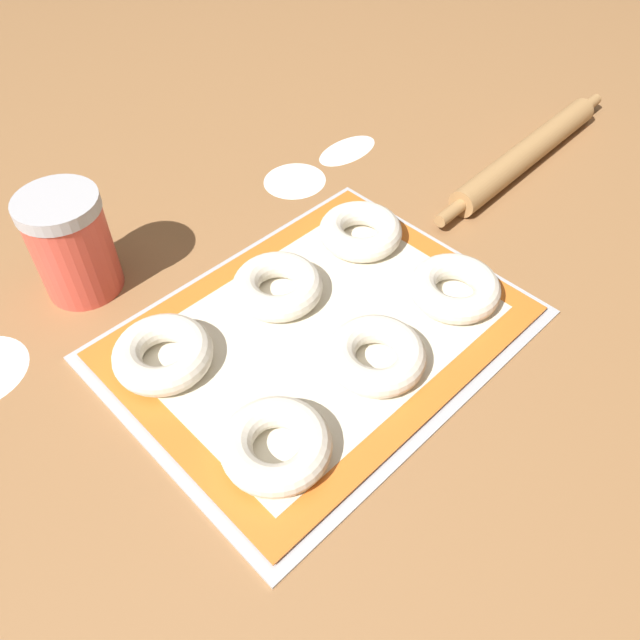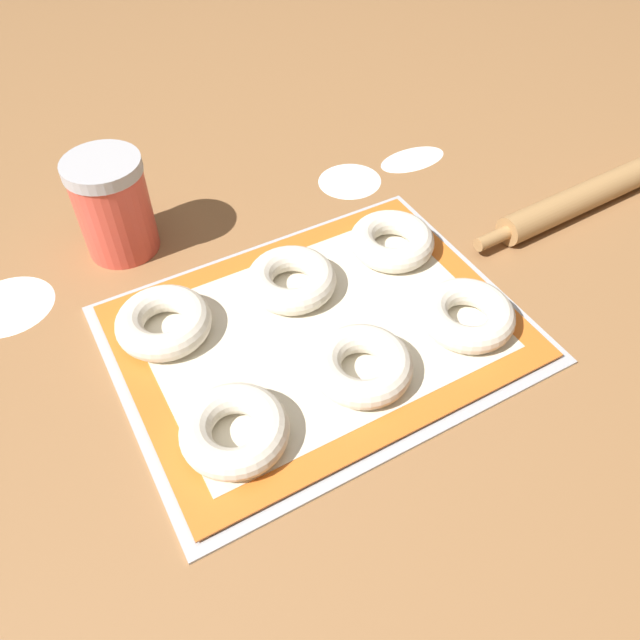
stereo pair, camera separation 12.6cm
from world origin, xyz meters
name	(u,v)px [view 1 (the left image)]	position (x,y,z in m)	size (l,w,h in m)	color
ground_plane	(306,340)	(0.00, 0.00, 0.00)	(2.80, 2.80, 0.00)	olive
baking_tray	(320,334)	(0.02, -0.01, 0.00)	(0.46, 0.35, 0.01)	#B2B5BA
baking_mat	(320,330)	(0.02, -0.01, 0.01)	(0.44, 0.33, 0.00)	orange
bagel_front_left	(276,445)	(-0.13, -0.09, 0.03)	(0.11, 0.11, 0.03)	silver
bagel_front_center	(376,355)	(0.02, -0.09, 0.03)	(0.11, 0.11, 0.03)	silver
bagel_front_right	(455,288)	(0.17, -0.08, 0.03)	(0.11, 0.11, 0.03)	silver
bagel_back_left	(163,354)	(-0.14, 0.08, 0.03)	(0.11, 0.11, 0.03)	silver
bagel_back_center	(278,286)	(0.02, 0.07, 0.03)	(0.11, 0.11, 0.03)	silver
bagel_back_right	(361,231)	(0.16, 0.07, 0.03)	(0.11, 0.11, 0.03)	silver
flour_canister	(72,245)	(-0.13, 0.26, 0.07)	(0.10, 0.10, 0.13)	#DB4C3D
rolling_pin	(527,153)	(0.49, 0.02, 0.02)	(0.45, 0.05, 0.04)	#AD7F4C
flour_patch_far	(347,150)	(0.32, 0.24, 0.00)	(0.11, 0.06, 0.00)	white
flour_patch_side	(295,180)	(0.20, 0.24, 0.00)	(0.10, 0.09, 0.00)	white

